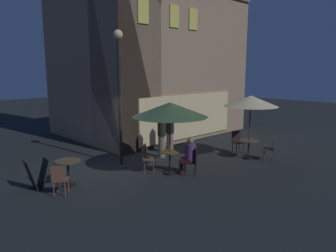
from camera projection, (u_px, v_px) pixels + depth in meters
ground_plane at (103, 169)px, 11.26m from camera, size 60.00×60.00×0.00m
cafe_building at (144, 57)px, 15.79m from camera, size 8.86×7.00×8.19m
street_lamp_near_corner at (119, 72)px, 11.32m from camera, size 0.34×0.34×4.87m
menu_sandwich_board at (37, 174)px, 9.38m from camera, size 0.70×0.62×0.86m
cafe_table_0 at (170, 159)px, 10.71m from camera, size 0.60×0.60×0.77m
cafe_table_1 at (249, 145)px, 12.55m from camera, size 0.78×0.78×0.74m
cafe_table_2 at (68, 167)px, 9.60m from camera, size 0.79×0.79×0.79m
patio_umbrella_0 at (170, 110)px, 10.41m from camera, size 2.50×2.50×2.44m
patio_umbrella_1 at (251, 101)px, 12.24m from camera, size 2.10×2.10×2.51m
cafe_chair_0 at (147, 156)px, 10.80m from camera, size 0.56×0.56×0.98m
cafe_chair_1 at (193, 159)px, 10.58m from camera, size 0.62×0.62×0.96m
cafe_chair_2 at (271, 147)px, 12.25m from camera, size 0.55×0.55×0.93m
cafe_chair_3 at (237, 140)px, 13.37m from camera, size 0.54×0.54×0.94m
cafe_chair_4 at (59, 178)px, 8.81m from camera, size 0.55×0.55×0.88m
patron_seated_0 at (189, 154)px, 10.57m from camera, size 0.51×0.54×1.28m
patron_standing_1 at (162, 137)px, 12.66m from camera, size 0.33×0.33×1.68m
patron_standing_2 at (170, 134)px, 13.29m from camera, size 0.35×0.35×1.65m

